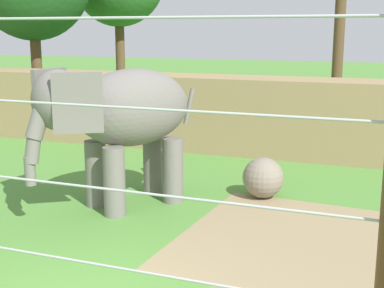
% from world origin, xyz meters
% --- Properties ---
extents(dirt_patch, '(4.92, 4.90, 0.01)m').
position_xyz_m(dirt_patch, '(2.57, 3.61, 0.00)').
color(dirt_patch, '#937F5B').
rests_on(dirt_patch, ground).
extents(embankment_wall, '(36.00, 1.80, 2.32)m').
position_xyz_m(embankment_wall, '(0.00, 10.38, 1.16)').
color(embankment_wall, '#997F56').
rests_on(embankment_wall, ground).
extents(elephant, '(2.94, 3.67, 3.02)m').
position_xyz_m(elephant, '(-1.54, 4.23, 2.00)').
color(elephant, slate).
rests_on(elephant, ground).
extents(enrichment_ball, '(0.93, 0.93, 0.93)m').
position_xyz_m(enrichment_ball, '(1.15, 5.91, 0.47)').
color(enrichment_ball, gray).
rests_on(enrichment_ball, ground).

